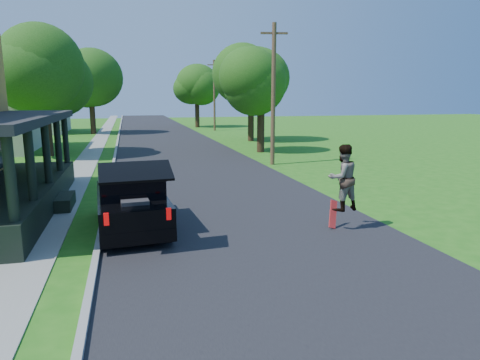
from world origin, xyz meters
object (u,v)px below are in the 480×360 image
object	(u,v)px
black_suv	(131,200)
tree_right_near	(261,82)
utility_pole_near	(273,93)
skateboarder	(343,178)

from	to	relation	value
black_suv	tree_right_near	xyz separation A→B (m)	(8.68, 15.55, 3.82)
tree_right_near	utility_pole_near	distance (m)	5.56
skateboarder	utility_pole_near	distance (m)	12.14
black_suv	utility_pole_near	distance (m)	13.08
tree_right_near	utility_pole_near	size ratio (longest dim) A/B	0.91
skateboarder	tree_right_near	bearing A→B (deg)	-108.83
skateboarder	tree_right_near	world-z (taller)	tree_right_near
tree_right_near	utility_pole_near	world-z (taller)	utility_pole_near
black_suv	utility_pole_near	xyz separation A→B (m)	(7.70, 10.13, 3.05)
black_suv	utility_pole_near	bearing A→B (deg)	48.94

